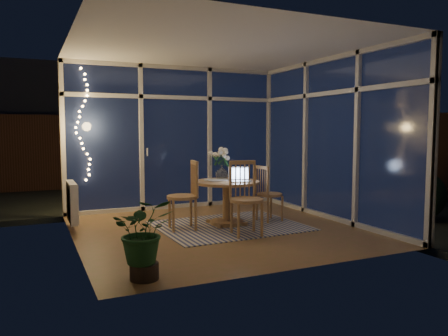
{
  "coord_description": "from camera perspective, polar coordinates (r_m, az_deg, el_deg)",
  "views": [
    {
      "loc": [
        -2.5,
        -5.71,
        1.44
      ],
      "look_at": [
        0.19,
        0.25,
        0.87
      ],
      "focal_mm": 35.0,
      "sensor_mm": 36.0,
      "label": 1
    }
  ],
  "objects": [
    {
      "name": "garden_patio",
      "position": [
        11.23,
        -8.59,
        -2.74
      ],
      "size": [
        12.0,
        6.0,
        0.1
      ],
      "primitive_type": "cube",
      "color": "black",
      "rests_on": "ground"
    },
    {
      "name": "window_wall_back",
      "position": [
        8.07,
        -6.26,
        3.96
      ],
      "size": [
        4.0,
        0.1,
        2.6
      ],
      "primitive_type": "cube",
      "color": "silver",
      "rests_on": "floor"
    },
    {
      "name": "wall_back",
      "position": [
        8.11,
        -6.35,
        3.97
      ],
      "size": [
        4.0,
        0.04,
        2.6
      ],
      "primitive_type": "cube",
      "color": "beige",
      "rests_on": "floor"
    },
    {
      "name": "rug",
      "position": [
        6.61,
        0.72,
        -7.55
      ],
      "size": [
        2.17,
        1.76,
        0.01
      ],
      "primitive_type": "cube",
      "rotation": [
        0.0,
        0.0,
        0.04
      ],
      "color": "beige",
      "rests_on": "floor"
    },
    {
      "name": "chair_right",
      "position": [
        6.91,
        5.98,
        -3.27
      ],
      "size": [
        0.47,
        0.47,
        0.9
      ],
      "primitive_type": "cube",
      "rotation": [
        0.0,
        0.0,
        1.72
      ],
      "color": "#975F44",
      "rests_on": "floor"
    },
    {
      "name": "potted_plant",
      "position": [
        4.32,
        -10.43,
        -9.34
      ],
      "size": [
        0.61,
        0.55,
        0.76
      ],
      "primitive_type": "imported",
      "rotation": [
        0.0,
        0.0,
        -0.16
      ],
      "color": "#184520",
      "rests_on": "floor"
    },
    {
      "name": "fairy_lights",
      "position": [
        7.64,
        -17.98,
        5.38
      ],
      "size": [
        0.24,
        0.1,
        1.85
      ],
      "primitive_type": null,
      "color": "#EEAE5F",
      "rests_on": "window_wall_back"
    },
    {
      "name": "chair_left",
      "position": [
        6.31,
        -5.48,
        -3.54
      ],
      "size": [
        0.53,
        0.53,
        1.02
      ],
      "primitive_type": "cube",
      "rotation": [
        0.0,
        0.0,
        -1.71
      ],
      "color": "#975F44",
      "rests_on": "floor"
    },
    {
      "name": "garden_fence",
      "position": [
        11.5,
        -11.73,
        2.2
      ],
      "size": [
        11.0,
        0.08,
        1.8
      ],
      "primitive_type": "cube",
      "color": "#351F13",
      "rests_on": "ground"
    },
    {
      "name": "radiator",
      "position": [
        6.72,
        -19.25,
        -4.21
      ],
      "size": [
        0.1,
        0.7,
        0.58
      ],
      "primitive_type": "cube",
      "color": "white",
      "rests_on": "wall_left"
    },
    {
      "name": "wall_right",
      "position": [
        7.28,
        13.96,
        3.73
      ],
      "size": [
        0.04,
        4.0,
        2.6
      ],
      "primitive_type": "cube",
      "color": "beige",
      "rests_on": "floor"
    },
    {
      "name": "window_wall_right",
      "position": [
        7.25,
        13.71,
        3.74
      ],
      "size": [
        0.1,
        4.0,
        2.6
      ],
      "primitive_type": "cube",
      "color": "silver",
      "rests_on": "floor"
    },
    {
      "name": "ceiling",
      "position": [
        6.34,
        -0.66,
        15.51
      ],
      "size": [
        4.0,
        4.0,
        0.0
      ],
      "primitive_type": "plane",
      "color": "white",
      "rests_on": "wall_back"
    },
    {
      "name": "wall_left",
      "position": [
        5.74,
        -19.3,
        3.3
      ],
      "size": [
        0.04,
        4.0,
        2.6
      ],
      "primitive_type": "cube",
      "color": "beige",
      "rests_on": "floor"
    },
    {
      "name": "bowl",
      "position": [
        6.85,
        2.12,
        -1.29
      ],
      "size": [
        0.16,
        0.16,
        0.04
      ],
      "primitive_type": "imported",
      "rotation": [
        0.0,
        0.0,
        0.04
      ],
      "color": "silver",
      "rests_on": "dining_table"
    },
    {
      "name": "dining_table",
      "position": [
        6.63,
        0.36,
        -4.59
      ],
      "size": [
        1.03,
        1.03,
        0.67
      ],
      "primitive_type": "cylinder",
      "rotation": [
        0.0,
        0.0,
        0.04
      ],
      "color": "#975F44",
      "rests_on": "floor"
    },
    {
      "name": "garden_shrubs",
      "position": [
        9.32,
        -13.65,
        -1.25
      ],
      "size": [
        0.9,
        0.9,
        0.9
      ],
      "primitive_type": "sphere",
      "color": "black",
      "rests_on": "ground"
    },
    {
      "name": "phone",
      "position": [
        6.5,
        1.2,
        -1.75
      ],
      "size": [
        0.12,
        0.08,
        0.01
      ],
      "primitive_type": "cube",
      "rotation": [
        0.0,
        0.0,
        -0.3
      ],
      "color": "black",
      "rests_on": "dining_table"
    },
    {
      "name": "flower_vase",
      "position": [
        6.83,
        -0.28,
        -0.58
      ],
      "size": [
        0.21,
        0.21,
        0.21
      ],
      "primitive_type": "imported",
      "rotation": [
        0.0,
        0.0,
        0.04
      ],
      "color": "silver",
      "rests_on": "dining_table"
    },
    {
      "name": "newspapers",
      "position": [
        6.65,
        -0.83,
        -1.56
      ],
      "size": [
        0.4,
        0.32,
        0.02
      ],
      "primitive_type": "cube",
      "rotation": [
        0.0,
        0.0,
        -0.12
      ],
      "color": "beige",
      "rests_on": "dining_table"
    },
    {
      "name": "chair_front",
      "position": [
        5.95,
        2.96,
        -3.95
      ],
      "size": [
        0.55,
        0.55,
        1.04
      ],
      "primitive_type": "cube",
      "rotation": [
        0.0,
        0.0,
        -0.16
      ],
      "color": "#975F44",
      "rests_on": "floor"
    },
    {
      "name": "wall_front",
      "position": [
        4.48,
        9.69,
        3.1
      ],
      "size": [
        4.0,
        0.04,
        2.6
      ],
      "primitive_type": "cube",
      "color": "beige",
      "rests_on": "floor"
    },
    {
      "name": "neighbour_roof",
      "position": [
        14.51,
        -13.27,
        7.87
      ],
      "size": [
        7.0,
        3.0,
        2.2
      ],
      "primitive_type": "cube",
      "color": "#31333B",
      "rests_on": "ground"
    },
    {
      "name": "floor",
      "position": [
        6.4,
        -0.64,
        -8.02
      ],
      "size": [
        4.0,
        4.0,
        0.0
      ],
      "primitive_type": "plane",
      "color": "olive",
      "rests_on": "ground"
    },
    {
      "name": "laptop",
      "position": [
        6.5,
        2.15,
        -0.75
      ],
      "size": [
        0.39,
        0.35,
        0.24
      ],
      "primitive_type": null,
      "rotation": [
        0.0,
        0.0,
        -0.28
      ],
      "color": "silver",
      "rests_on": "dining_table"
    }
  ]
}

